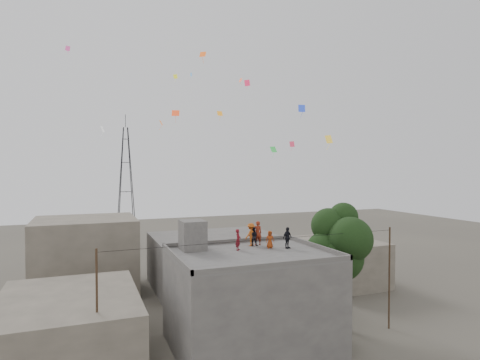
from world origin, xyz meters
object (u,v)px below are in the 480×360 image
at_px(transmission_tower, 126,185).
at_px(person_dark_adult, 287,238).
at_px(tree, 340,244).
at_px(person_red_adult, 258,233).
at_px(stair_head_box, 193,235).

relative_size(transmission_tower, person_dark_adult, 13.51).
bearing_deg(tree, transmission_tower, 106.09).
relative_size(tree, person_red_adult, 5.23).
xyz_separation_m(tree, person_red_adult, (-5.77, 1.90, 0.87)).
relative_size(stair_head_box, person_red_adult, 1.15).
distance_m(tree, transmission_tower, 41.12).
bearing_deg(stair_head_box, tree, -10.74).
bearing_deg(person_dark_adult, person_red_adult, 105.07).
height_order(transmission_tower, person_dark_adult, transmission_tower).
relative_size(transmission_tower, person_red_adult, 11.49).
height_order(stair_head_box, tree, tree).
distance_m(stair_head_box, tree, 10.80).
height_order(person_red_adult, person_dark_adult, person_red_adult).
relative_size(stair_head_box, tree, 0.22).
bearing_deg(stair_head_box, person_dark_adult, -17.69).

